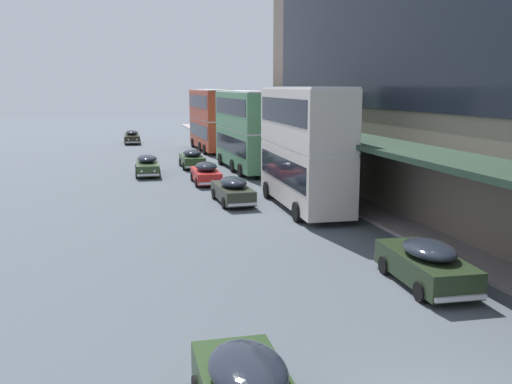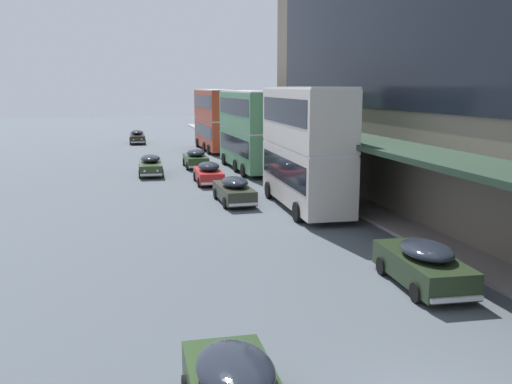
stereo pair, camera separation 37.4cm
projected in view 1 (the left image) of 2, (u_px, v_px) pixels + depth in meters
name	position (u px, v px, depth m)	size (l,w,h in m)	color
transit_bus_kerbside_front	(304.00, 144.00, 30.40)	(2.92, 9.58, 6.53)	beige
transit_bus_kerbside_rear	(245.00, 128.00, 44.57)	(2.95, 10.62, 6.20)	#4D8B5E
transit_bus_kerbside_far	(210.00, 118.00, 58.37)	(2.97, 10.77, 6.24)	#A83721
sedan_trailing_near	(426.00, 263.00, 18.86)	(2.08, 4.64, 1.57)	#24321D
sedan_lead_mid	(132.00, 137.00, 66.10)	(1.85, 4.82, 1.54)	black
sedan_oncoming_front	(233.00, 190.00, 32.29)	(1.84, 4.74, 1.53)	#2C3124
sedan_second_near	(206.00, 173.00, 38.78)	(1.85, 4.52, 1.51)	red
sedan_second_mid	(147.00, 165.00, 42.66)	(1.94, 5.08, 1.49)	#2D4022
sedan_oncoming_rear	(192.00, 159.00, 46.37)	(1.86, 4.40, 1.51)	#24401F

